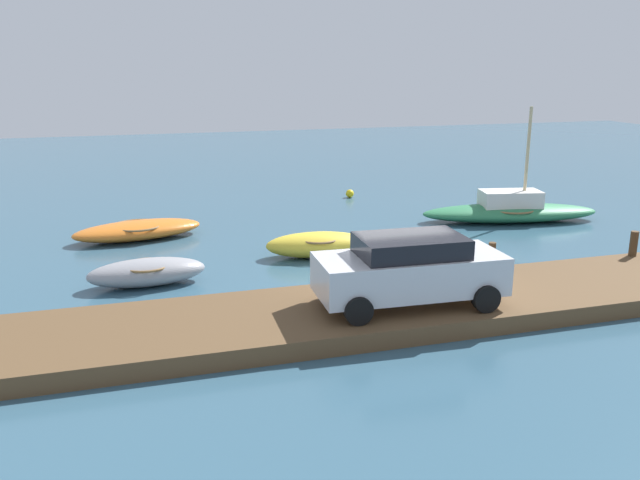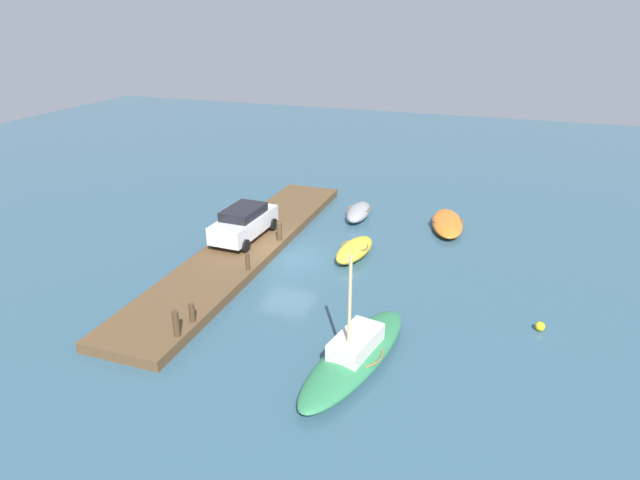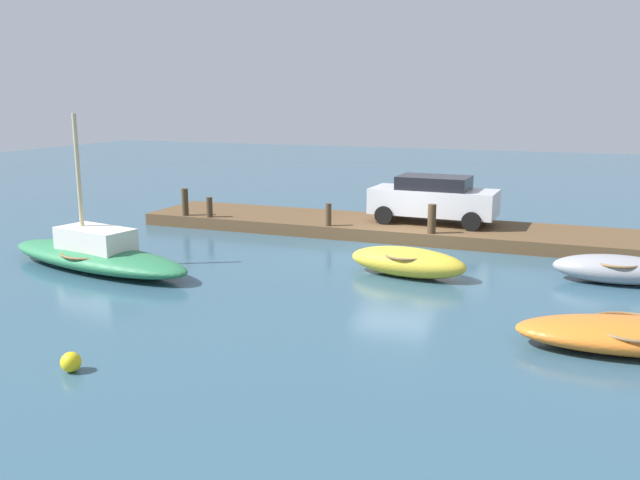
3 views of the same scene
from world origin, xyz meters
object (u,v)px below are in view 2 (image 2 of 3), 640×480
object	(u,v)px
motorboat_orange	(447,223)
rowboat_yellow	(354,250)
parked_car	(244,222)
marker_buoy	(540,326)
sailboat_green	(355,353)
mooring_post_mid_east	(192,313)
mooring_post_west	(279,231)
mooring_post_mid_west	(248,262)
dinghy_grey	(358,212)
mooring_post_east	(176,324)

from	to	relation	value
motorboat_orange	rowboat_yellow	world-z (taller)	rowboat_yellow
parked_car	marker_buoy	bearing A→B (deg)	78.49
sailboat_green	mooring_post_mid_east	xyz separation A→B (m)	(0.05, -6.40, 0.37)
sailboat_green	mooring_post_west	xyz separation A→B (m)	(-8.23, -6.40, 0.47)
mooring_post_west	parked_car	size ratio (longest dim) A/B	0.22
sailboat_green	mooring_post_mid_west	size ratio (longest dim) A/B	9.09
dinghy_grey	mooring_post_mid_east	distance (m)	14.01
mooring_post_mid_west	sailboat_green	bearing A→B (deg)	54.04
mooring_post_west	mooring_post_mid_west	world-z (taller)	mooring_post_west
sailboat_green	mooring_post_mid_west	xyz separation A→B (m)	(-4.64, -6.40, 0.38)
motorboat_orange	marker_buoy	size ratio (longest dim) A/B	12.55
parked_car	sailboat_green	bearing A→B (deg)	48.35
mooring_post_east	marker_buoy	xyz separation A→B (m)	(-5.48, 12.49, -0.75)
rowboat_yellow	marker_buoy	size ratio (longest dim) A/B	9.42
mooring_post_mid_east	mooring_post_east	bearing A→B (deg)	0.00
parked_car	marker_buoy	world-z (taller)	parked_car
sailboat_green	mooring_post_mid_east	world-z (taller)	sailboat_green
dinghy_grey	mooring_post_mid_west	xyz separation A→B (m)	(9.05, -2.66, 0.44)
mooring_post_mid_east	parked_car	bearing A→B (deg)	-167.24
mooring_post_west	motorboat_orange	bearing A→B (deg)	125.51
mooring_post_mid_east	marker_buoy	xyz separation A→B (m)	(-4.44, 12.49, -0.62)
dinghy_grey	mooring_post_mid_east	world-z (taller)	mooring_post_mid_east
mooring_post_east	marker_buoy	bearing A→B (deg)	113.71
dinghy_grey	motorboat_orange	bearing A→B (deg)	88.40
motorboat_orange	dinghy_grey	distance (m)	5.13
rowboat_yellow	mooring_post_west	bearing A→B (deg)	-79.23
dinghy_grey	marker_buoy	distance (m)	13.53
dinghy_grey	sailboat_green	xyz separation A→B (m)	(13.69, 3.74, 0.05)
dinghy_grey	sailboat_green	distance (m)	14.20
mooring_post_west	mooring_post_mid_east	xyz separation A→B (m)	(8.28, 0.00, -0.11)
motorboat_orange	sailboat_green	world-z (taller)	sailboat_green
mooring_post_west	marker_buoy	world-z (taller)	mooring_post_west
rowboat_yellow	mooring_post_west	size ratio (longest dim) A/B	3.61
dinghy_grey	mooring_post_west	size ratio (longest dim) A/B	3.38
motorboat_orange	sailboat_green	xyz separation A→B (m)	(13.79, -1.39, 0.11)
mooring_post_mid_west	mooring_post_east	world-z (taller)	mooring_post_east
rowboat_yellow	mooring_post_mid_east	bearing A→B (deg)	-16.80
motorboat_orange	mooring_post_west	bearing A→B (deg)	-64.43
rowboat_yellow	parked_car	distance (m)	5.84
rowboat_yellow	mooring_post_mid_east	distance (m)	9.34
parked_car	dinghy_grey	bearing A→B (deg)	144.69
motorboat_orange	mooring_post_east	world-z (taller)	mooring_post_east
rowboat_yellow	parked_car	bearing A→B (deg)	-76.71
mooring_post_west	mooring_post_mid_west	bearing A→B (deg)	0.00
motorboat_orange	rowboat_yellow	size ratio (longest dim) A/B	1.33
rowboat_yellow	parked_car	xyz separation A→B (m)	(0.51, -5.74, 0.90)
motorboat_orange	parked_car	world-z (taller)	parked_car
mooring_post_east	rowboat_yellow	bearing A→B (deg)	157.46
parked_car	mooring_post_west	bearing A→B (deg)	102.78
mooring_post_mid_east	marker_buoy	distance (m)	13.27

